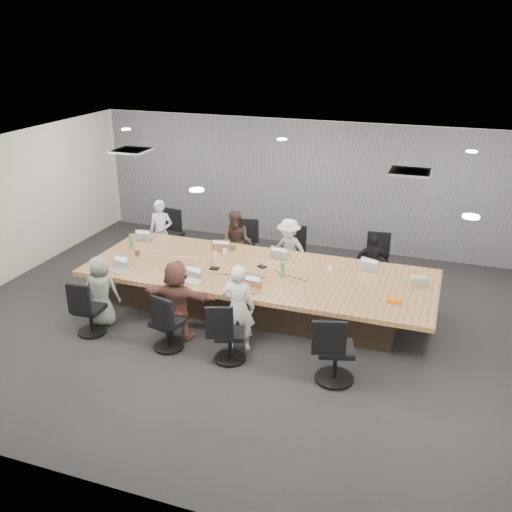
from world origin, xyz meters
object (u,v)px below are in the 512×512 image
(person_3, at_px, (372,264))
(laptop_5, at_px, (192,281))
(chair_3, at_px, (374,265))
(bottle_clear, at_px, (215,257))
(chair_6, at_px, (230,338))
(laptop_2, at_px, (280,255))
(person_0, at_px, (161,232))
(canvas_bag, at_px, (418,281))
(person_1, at_px, (237,243))
(chair_1, at_px, (243,250))
(chair_4, at_px, (90,313))
(mug_brown, at_px, (137,253))
(chair_5, at_px, (168,327))
(chair_0, at_px, (170,239))
(laptop_1, at_px, (226,248))
(person_4, at_px, (101,291))
(chair_7, at_px, (336,354))
(chair_2, at_px, (293,257))
(laptop_3, at_px, (368,266))
(laptop_6, at_px, (251,290))
(stapler, at_px, (248,279))
(conference_table, at_px, (258,288))
(person_6, at_px, (238,308))
(bottle_green_left, at_px, (131,240))
(laptop_0, at_px, (148,238))
(laptop_4, at_px, (118,270))
(person_5, at_px, (177,300))
(snack_packet, at_px, (395,301))
(person_2, at_px, (289,251))

(person_3, bearing_deg, laptop_5, -151.63)
(chair_3, distance_m, bottle_clear, 3.08)
(chair_6, relative_size, laptop_2, 2.12)
(person_0, bearing_deg, canvas_bag, -22.86)
(person_0, xyz_separation_m, person_1, (1.68, 0.00, -0.02))
(bottle_clear, bearing_deg, chair_1, 92.89)
(chair_4, xyz_separation_m, mug_brown, (-0.04, 1.61, 0.43))
(chair_5, relative_size, bottle_clear, 3.45)
(chair_0, distance_m, person_1, 1.74)
(chair_0, xyz_separation_m, person_0, (0.00, -0.35, 0.26))
(chair_3, distance_m, laptop_1, 2.84)
(person_4, xyz_separation_m, canvas_bag, (4.92, 1.66, 0.21))
(chair_7, bearing_deg, laptop_1, 120.62)
(chair_2, relative_size, person_0, 0.54)
(person_0, bearing_deg, chair_3, -7.03)
(chair_0, bearing_deg, mug_brown, 106.44)
(person_3, bearing_deg, chair_0, 164.48)
(laptop_3, bearing_deg, person_0, 7.32)
(laptop_1, distance_m, laptop_6, 1.93)
(chair_4, bearing_deg, stapler, 25.66)
(laptop_6, distance_m, stapler, 0.39)
(chair_0, bearing_deg, laptop_2, 169.05)
(conference_table, distance_m, laptop_5, 1.23)
(person_6, xyz_separation_m, stapler, (-0.17, 0.90, 0.07))
(person_6, distance_m, bottle_green_left, 3.25)
(chair_2, height_order, person_0, person_0)
(conference_table, bearing_deg, laptop_0, 162.90)
(chair_7, distance_m, laptop_0, 5.02)
(chair_7, height_order, mug_brown, chair_7)
(laptop_5, bearing_deg, laptop_4, -167.14)
(laptop_5, relative_size, bottle_clear, 1.47)
(chair_2, xyz_separation_m, laptop_3, (1.60, -0.90, 0.38))
(laptop_5, height_order, stapler, stapler)
(laptop_2, bearing_deg, laptop_1, 9.20)
(chair_4, distance_m, canvas_bag, 5.33)
(chair_0, xyz_separation_m, mug_brown, (0.29, -1.79, 0.38))
(laptop_6, bearing_deg, person_5, -148.76)
(chair_0, xyz_separation_m, person_4, (0.34, -3.05, 0.19))
(laptop_2, height_order, person_5, person_5)
(conference_table, height_order, person_6, person_6)
(chair_0, distance_m, laptop_4, 2.54)
(laptop_2, bearing_deg, laptop_4, 42.67)
(laptop_4, distance_m, laptop_6, 2.42)
(chair_1, distance_m, laptop_6, 2.75)
(canvas_bag, xyz_separation_m, snack_packet, (-0.29, -0.76, -0.05))
(canvas_bag, bearing_deg, laptop_5, -162.55)
(chair_2, height_order, chair_3, chair_3)
(conference_table, height_order, bottle_green_left, bottle_green_left)
(laptop_3, bearing_deg, person_2, -4.46)
(person_0, relative_size, laptop_6, 4.67)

